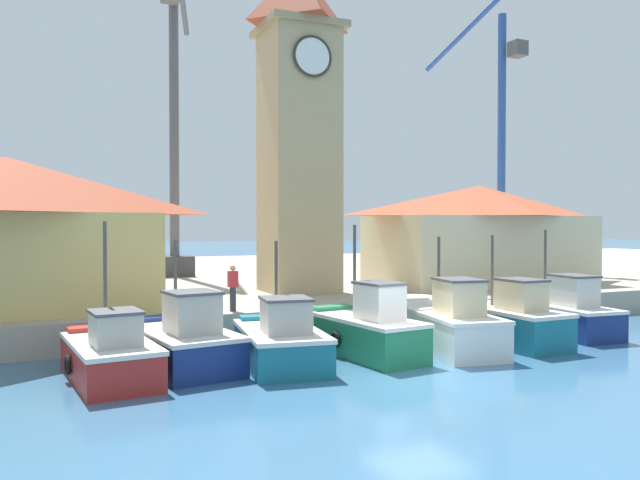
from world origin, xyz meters
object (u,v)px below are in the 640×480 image
Objects in this scene: fishing_boat_mid_right at (505,321)px; fishing_boat_center at (448,325)px; clock_tower at (299,119)px; fishing_boat_far_left at (110,355)px; warehouse_right at (479,233)px; fishing_boat_left_inner at (280,341)px; fishing_boat_right_inner at (558,313)px; port_crane_far at (499,169)px; fishing_boat_left_outer at (183,342)px; warehouse_left at (6,232)px; port_crane_near at (175,147)px; dock_worker_near_tower at (233,287)px; fishing_boat_mid_left at (366,331)px.

fishing_boat_center is at bearing -177.91° from fishing_boat_mid_right.
clock_tower reaches higher than fishing_boat_center.
warehouse_right is at bearing 25.76° from fishing_boat_far_left.
clock_tower is at bearing 65.41° from fishing_boat_left_inner.
port_crane_far reaches higher than fishing_boat_right_inner.
clock_tower is 19.99m from port_crane_far.
fishing_boat_right_inner is 13.72m from clock_tower.
fishing_boat_right_inner is at bearing 2.86° from fishing_boat_far_left.
fishing_boat_center reaches higher than fishing_boat_left_outer.
fishing_boat_right_inner is (14.14, 0.14, 0.01)m from fishing_boat_left_outer.
fishing_boat_mid_right reaches higher than fishing_boat_left_inner.
port_crane_near is (8.29, 12.73, 4.89)m from warehouse_left.
fishing_boat_right_inner reaches higher than fishing_boat_left_outer.
fishing_boat_center is at bearing -34.56° from dock_worker_near_tower.
port_crane_near is (-10.73, 19.53, 8.00)m from fishing_boat_right_inner.
fishing_boat_center is at bearing -30.20° from warehouse_left.
fishing_boat_mid_left reaches higher than fishing_boat_left_inner.
fishing_boat_mid_left is 0.45× the size of warehouse_left.
fishing_boat_left_inner is at bearing -175.21° from fishing_boat_right_inner.
fishing_boat_mid_left is 12.34m from clock_tower.
port_crane_near reaches higher than warehouse_left.
fishing_boat_far_left is at bearing -161.83° from fishing_boat_left_outer.
dock_worker_near_tower is at bearing -26.24° from warehouse_left.
fishing_boat_center is at bearing -5.61° from fishing_boat_left_outer.
clock_tower is 1.45× the size of warehouse_right.
fishing_boat_left_outer is at bearing -129.12° from clock_tower.
fishing_boat_mid_left is 0.86× the size of fishing_boat_right_inner.
clock_tower is at bearing -179.91° from warehouse_right.
warehouse_left is at bearing 154.03° from fishing_boat_mid_right.
fishing_boat_mid_right is at bearing -0.31° from fishing_boat_far_left.
fishing_boat_right_inner is 20.43m from warehouse_left.
port_crane_near reaches higher than fishing_boat_right_inner.
dock_worker_near_tower is at bearing 127.39° from fishing_boat_mid_left.
clock_tower is at bearing 50.88° from fishing_boat_left_outer.
fishing_boat_right_inner is (3.26, 0.88, -0.04)m from fishing_boat_mid_right.
fishing_boat_far_left is 4.70m from fishing_boat_left_inner.
fishing_boat_right_inner is at bearing 9.68° from fishing_boat_center.
fishing_boat_center is 12.44m from clock_tower.
warehouse_left is at bearing -172.41° from clock_tower.
fishing_boat_center is 12.99m from warehouse_right.
clock_tower is (-1.55, 9.34, 8.07)m from fishing_boat_center.
fishing_boat_left_outer is at bearing -99.84° from port_crane_near.
clock_tower is at bearing 81.25° from fishing_boat_mid_left.
fishing_boat_mid_left is 0.28× the size of clock_tower.
dock_worker_near_tower is (-14.61, -5.17, -1.75)m from warehouse_right.
warehouse_left reaches higher than fishing_boat_left_outer.
port_crane_far is 11.71× the size of dock_worker_near_tower.
warehouse_right is at bearing 26.61° from fishing_boat_left_outer.
port_crane_near is 17.72m from dock_worker_near_tower.
warehouse_right is 0.59× the size of port_crane_far.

